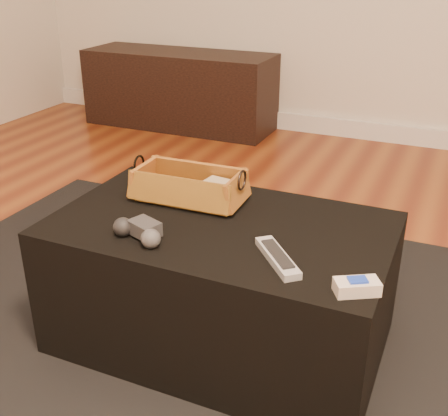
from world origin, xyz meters
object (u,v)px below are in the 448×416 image
at_px(tv_remote, 182,194).
at_px(silver_remote, 277,257).
at_px(cream_gadget, 357,286).
at_px(game_controller, 140,231).
at_px(media_cabinet, 180,90).
at_px(wicker_basket, 189,187).
at_px(ottoman, 221,283).

distance_m(tv_remote, silver_remote, 0.48).
relative_size(silver_remote, cream_gadget, 1.61).
xyz_separation_m(game_controller, cream_gadget, (0.61, -0.02, -0.01)).
relative_size(tv_remote, silver_remote, 1.01).
relative_size(media_cabinet, tv_remote, 7.00).
bearing_deg(wicker_basket, cream_gadget, -28.09).
bearing_deg(game_controller, tv_remote, 93.64).
bearing_deg(ottoman, tv_remote, 151.09).
bearing_deg(game_controller, cream_gadget, -2.14).
relative_size(media_cabinet, game_controller, 7.64).
relative_size(wicker_basket, game_controller, 2.11).
bearing_deg(tv_remote, wicker_basket, 30.87).
bearing_deg(silver_remote, game_controller, -173.68).
distance_m(tv_remote, wicker_basket, 0.03).
relative_size(media_cabinet, wicker_basket, 3.62).
bearing_deg(wicker_basket, game_controller, -89.91).
xyz_separation_m(tv_remote, game_controller, (0.02, -0.29, 0.00)).
height_order(media_cabinet, tv_remote, media_cabinet).
distance_m(media_cabinet, cream_gadget, 2.93).
xyz_separation_m(ottoman, cream_gadget, (0.45, -0.21, 0.23)).
distance_m(ottoman, wicker_basket, 0.32).
height_order(tv_remote, wicker_basket, wicker_basket).
bearing_deg(media_cabinet, cream_gadget, -53.67).
distance_m(game_controller, silver_remote, 0.39).
distance_m(ottoman, game_controller, 0.34).
relative_size(tv_remote, wicker_basket, 0.52).
relative_size(media_cabinet, cream_gadget, 11.41).
distance_m(game_controller, cream_gadget, 0.61).
bearing_deg(tv_remote, game_controller, -94.06).
bearing_deg(game_controller, wicker_basket, 90.09).
bearing_deg(silver_remote, cream_gadget, -16.72).
bearing_deg(cream_gadget, silver_remote, 163.28).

